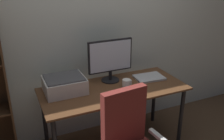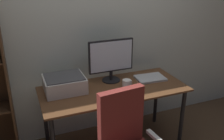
{
  "view_description": "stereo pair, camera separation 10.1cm",
  "coord_description": "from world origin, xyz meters",
  "px_view_note": "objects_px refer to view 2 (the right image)",
  "views": [
    {
      "loc": [
        -0.98,
        -2.15,
        1.89
      ],
      "look_at": [
        -0.01,
        0.01,
        0.94
      ],
      "focal_mm": 40.46,
      "sensor_mm": 36.0,
      "label": 1
    },
    {
      "loc": [
        -0.89,
        -2.19,
        1.89
      ],
      "look_at": [
        -0.01,
        0.01,
        0.94
      ],
      "focal_mm": 40.46,
      "sensor_mm": 36.0,
      "label": 2
    }
  ],
  "objects_px": {
    "monitor": "(111,58)",
    "laptop": "(150,78)",
    "keyboard": "(120,94)",
    "coffee_mug": "(127,84)",
    "desk": "(114,96)",
    "mouse": "(139,91)",
    "printer": "(64,83)"
  },
  "relations": [
    {
      "from": "desk",
      "to": "mouse",
      "type": "bearing_deg",
      "value": -40.48
    },
    {
      "from": "laptop",
      "to": "printer",
      "type": "relative_size",
      "value": 0.8
    },
    {
      "from": "monitor",
      "to": "keyboard",
      "type": "height_order",
      "value": "monitor"
    },
    {
      "from": "mouse",
      "to": "desk",
      "type": "bearing_deg",
      "value": 156.19
    },
    {
      "from": "keyboard",
      "to": "mouse",
      "type": "bearing_deg",
      "value": -1.17
    },
    {
      "from": "desk",
      "to": "coffee_mug",
      "type": "distance_m",
      "value": 0.19
    },
    {
      "from": "monitor",
      "to": "laptop",
      "type": "bearing_deg",
      "value": -15.83
    },
    {
      "from": "laptop",
      "to": "mouse",
      "type": "bearing_deg",
      "value": -133.64
    },
    {
      "from": "printer",
      "to": "keyboard",
      "type": "bearing_deg",
      "value": -31.96
    },
    {
      "from": "laptop",
      "to": "monitor",
      "type": "bearing_deg",
      "value": 168.31
    },
    {
      "from": "mouse",
      "to": "printer",
      "type": "bearing_deg",
      "value": 172.65
    },
    {
      "from": "laptop",
      "to": "keyboard",
      "type": "bearing_deg",
      "value": -148.91
    },
    {
      "from": "monitor",
      "to": "keyboard",
      "type": "distance_m",
      "value": 0.44
    },
    {
      "from": "printer",
      "to": "laptop",
      "type": "bearing_deg",
      "value": -3.77
    },
    {
      "from": "coffee_mug",
      "to": "laptop",
      "type": "xyz_separation_m",
      "value": [
        0.34,
        0.11,
        -0.03
      ]
    },
    {
      "from": "monitor",
      "to": "keyboard",
      "type": "xyz_separation_m",
      "value": [
        -0.04,
        -0.36,
        -0.25
      ]
    },
    {
      "from": "monitor",
      "to": "printer",
      "type": "height_order",
      "value": "monitor"
    },
    {
      "from": "monitor",
      "to": "mouse",
      "type": "xyz_separation_m",
      "value": [
        0.16,
        -0.36,
        -0.25
      ]
    },
    {
      "from": "mouse",
      "to": "laptop",
      "type": "xyz_separation_m",
      "value": [
        0.27,
        0.24,
        -0.01
      ]
    },
    {
      "from": "keyboard",
      "to": "coffee_mug",
      "type": "relative_size",
      "value": 2.8
    },
    {
      "from": "keyboard",
      "to": "printer",
      "type": "relative_size",
      "value": 0.72
    },
    {
      "from": "coffee_mug",
      "to": "printer",
      "type": "height_order",
      "value": "printer"
    },
    {
      "from": "desk",
      "to": "keyboard",
      "type": "bearing_deg",
      "value": -89.72
    },
    {
      "from": "keyboard",
      "to": "laptop",
      "type": "xyz_separation_m",
      "value": [
        0.47,
        0.24,
        0.0
      ]
    },
    {
      "from": "desk",
      "to": "printer",
      "type": "relative_size",
      "value": 3.78
    },
    {
      "from": "monitor",
      "to": "keyboard",
      "type": "bearing_deg",
      "value": -97.08
    },
    {
      "from": "desk",
      "to": "keyboard",
      "type": "distance_m",
      "value": 0.2
    },
    {
      "from": "monitor",
      "to": "coffee_mug",
      "type": "relative_size",
      "value": 4.81
    },
    {
      "from": "printer",
      "to": "monitor",
      "type": "bearing_deg",
      "value": 6.24
    },
    {
      "from": "mouse",
      "to": "laptop",
      "type": "relative_size",
      "value": 0.3
    },
    {
      "from": "keyboard",
      "to": "mouse",
      "type": "xyz_separation_m",
      "value": [
        0.2,
        -0.0,
        0.01
      ]
    },
    {
      "from": "monitor",
      "to": "mouse",
      "type": "height_order",
      "value": "monitor"
    }
  ]
}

